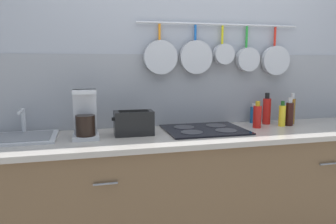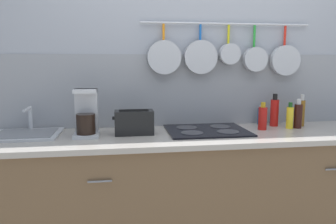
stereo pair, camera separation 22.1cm
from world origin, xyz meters
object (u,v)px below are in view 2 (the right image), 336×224
at_px(toaster, 134,122).
at_px(bottle_dish_soap, 298,115).
at_px(coffee_maker, 86,117).
at_px(bottle_olive_oil, 263,118).
at_px(bottle_cooking_wine, 274,112).
at_px(bottle_vinegar, 290,117).
at_px(bottle_sesame_oil, 301,112).
at_px(bottle_hot_sauce, 261,116).

relative_size(toaster, bottle_dish_soap, 1.27).
relative_size(coffee_maker, bottle_olive_oil, 1.57).
xyz_separation_m(bottle_cooking_wine, bottle_dish_soap, (0.14, -0.10, -0.01)).
bearing_deg(bottle_dish_soap, coffee_maker, -178.52).
bearing_deg(bottle_vinegar, bottle_olive_oil, -177.37).
relative_size(bottle_cooking_wine, bottle_sesame_oil, 1.02).
bearing_deg(bottle_vinegar, bottle_sesame_oil, 28.00).
xyz_separation_m(bottle_cooking_wine, bottle_sesame_oil, (0.20, -0.04, -0.00)).
height_order(bottle_olive_oil, bottle_dish_soap, bottle_dish_soap).
xyz_separation_m(bottle_olive_oil, bottle_hot_sauce, (0.07, 0.18, -0.02)).
bearing_deg(bottle_cooking_wine, bottle_hot_sauce, 139.27).
distance_m(bottle_dish_soap, bottle_sesame_oil, 0.09).
height_order(toaster, bottle_dish_soap, bottle_dish_soap).
bearing_deg(bottle_dish_soap, bottle_sesame_oil, 45.30).
relative_size(bottle_hot_sauce, bottle_vinegar, 0.81).
bearing_deg(bottle_hot_sauce, bottle_cooking_wine, -40.73).
distance_m(bottle_olive_oil, bottle_vinegar, 0.22).
bearing_deg(bottle_dish_soap, bottle_vinegar, -176.62).
height_order(toaster, bottle_cooking_wine, bottle_cooking_wine).
bearing_deg(bottle_olive_oil, coffee_maker, -178.82).
relative_size(bottle_vinegar, bottle_sesame_oil, 0.80).
bearing_deg(bottle_olive_oil, toaster, -178.84).
height_order(bottle_vinegar, bottle_dish_soap, bottle_dish_soap).
height_order(coffee_maker, toaster, coffee_maker).
xyz_separation_m(coffee_maker, bottle_olive_oil, (1.26, 0.03, -0.04)).
height_order(bottle_cooking_wine, bottle_vinegar, bottle_cooking_wine).
distance_m(bottle_hot_sauce, bottle_dish_soap, 0.27).
relative_size(bottle_dish_soap, bottle_sesame_oil, 0.89).
bearing_deg(bottle_olive_oil, bottle_cooking_wine, 38.51).
distance_m(toaster, bottle_sesame_oil, 1.30).
xyz_separation_m(bottle_olive_oil, bottle_sesame_oil, (0.35, 0.08, 0.02)).
bearing_deg(bottle_vinegar, coffee_maker, -178.61).
relative_size(coffee_maker, bottle_cooking_wine, 1.27).
bearing_deg(toaster, bottle_sesame_oil, 4.43).
xyz_separation_m(bottle_vinegar, bottle_dish_soap, (0.07, 0.00, 0.01)).
bearing_deg(bottle_sesame_oil, bottle_olive_oil, -167.05).
height_order(bottle_olive_oil, bottle_vinegar, bottle_olive_oil).
relative_size(bottle_olive_oil, bottle_dish_soap, 0.92).
xyz_separation_m(bottle_hot_sauce, bottle_dish_soap, (0.21, -0.17, 0.03)).
height_order(coffee_maker, bottle_cooking_wine, coffee_maker).
relative_size(toaster, bottle_hot_sauce, 1.75).
distance_m(bottle_cooking_wine, bottle_sesame_oil, 0.21).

